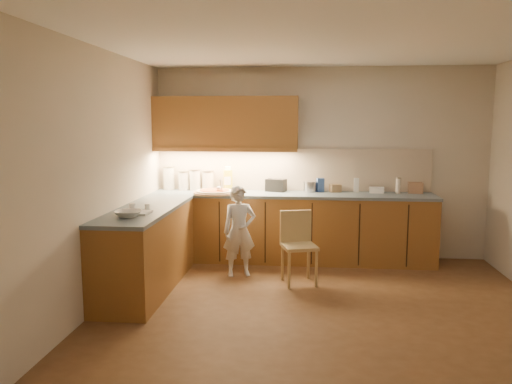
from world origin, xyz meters
TOP-DOWN VIEW (x-y plane):
  - room at (0.00, 0.00)m, footprint 4.54×4.50m
  - l_counter at (-0.92, 1.25)m, footprint 3.77×2.62m
  - backsplash at (-0.38, 1.99)m, footprint 3.75×0.02m
  - upper_cabinets at (-1.27, 1.82)m, footprint 1.95×0.36m
  - pizza_on_board at (-1.38, 1.55)m, footprint 0.56×0.56m
  - child at (-0.98, 0.97)m, footprint 0.46×0.38m
  - wooden_chair at (-0.27, 0.79)m, footprint 0.46×0.46m
  - mixing_bowl at (-1.95, -0.15)m, footprint 0.28×0.28m
  - canister_a at (-2.10, 1.90)m, footprint 0.16×0.16m
  - canister_b at (-1.88, 1.87)m, footprint 0.15×0.15m
  - canister_c at (-1.72, 1.86)m, footprint 0.16×0.16m
  - canister_d at (-1.54, 1.89)m, footprint 0.17×0.17m
  - oil_jug at (-1.26, 1.86)m, footprint 0.13×0.11m
  - toaster at (-0.59, 1.85)m, footprint 0.30×0.23m
  - steel_pot at (-0.13, 1.85)m, footprint 0.19×0.19m
  - blue_box at (0.01, 1.86)m, footprint 0.11×0.09m
  - card_box_a at (0.21, 1.88)m, footprint 0.17×0.14m
  - white_bottle at (0.50, 1.90)m, footprint 0.06×0.06m
  - flat_pack at (0.76, 1.84)m, footprint 0.21×0.16m
  - tall_jar at (1.04, 1.83)m, footprint 0.07×0.07m
  - card_box_b at (1.27, 1.87)m, footprint 0.20×0.16m
  - dough_cloth at (-1.95, 0.04)m, footprint 0.31×0.24m
  - spice_jar_a at (-2.04, 0.21)m, footprint 0.08×0.08m
  - spice_jar_b at (-1.88, 0.23)m, footprint 0.06×0.06m

SIDE VIEW (x-z plane):
  - l_counter at x=-0.92m, z-range 0.00..0.92m
  - wooden_chair at x=-0.27m, z-range 0.07..0.90m
  - child at x=-0.98m, z-range 0.00..1.10m
  - dough_cloth at x=-1.95m, z-range 0.92..0.94m
  - pizza_on_board at x=-1.38m, z-range 0.83..1.06m
  - mixing_bowl at x=-1.95m, z-range 0.92..0.99m
  - spice_jar_b at x=-1.88m, z-range 0.92..0.99m
  - flat_pack at x=0.76m, z-range 0.92..1.00m
  - spice_jar_a at x=-2.04m, z-range 0.92..1.00m
  - card_box_a at x=0.21m, z-range 0.92..1.02m
  - card_box_b at x=1.27m, z-range 0.92..1.06m
  - steel_pot at x=-0.13m, z-range 0.92..1.07m
  - toaster at x=-0.59m, z-range 0.92..1.09m
  - blue_box at x=0.01m, z-range 0.92..1.11m
  - white_bottle at x=0.50m, z-range 0.92..1.11m
  - tall_jar at x=1.04m, z-range 0.92..1.13m
  - canister_b at x=-1.88m, z-range 0.92..1.19m
  - canister_d at x=-1.54m, z-range 0.92..1.20m
  - canister_c at x=-1.72m, z-range 0.92..1.22m
  - oil_jug at x=-1.26m, z-range 0.91..1.24m
  - canister_a at x=-2.10m, z-range 0.92..1.25m
  - backsplash at x=-0.38m, z-range 0.92..1.50m
  - room at x=0.00m, z-range 0.37..2.99m
  - upper_cabinets at x=-1.27m, z-range 1.48..2.21m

